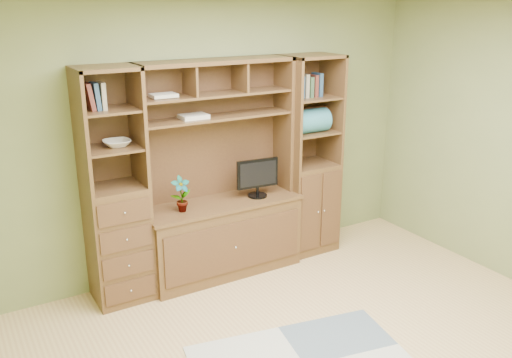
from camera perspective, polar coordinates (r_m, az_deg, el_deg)
room at (r=3.61m, az=9.74°, el=-2.05°), size 4.60×4.10×2.64m
center_hutch at (r=5.05m, az=-3.62°, el=0.71°), size 1.54×0.53×2.05m
left_tower at (r=4.74m, az=-14.66°, el=-1.02°), size 0.50×0.45×2.05m
right_tower at (r=5.60m, az=5.58°, el=2.40°), size 0.55×0.45×2.05m
monitor at (r=5.20m, az=0.15°, el=0.84°), size 0.44×0.23×0.52m
orchid at (r=4.89m, az=-7.88°, el=-1.60°), size 0.17×0.12×0.33m
magazines at (r=4.90m, az=-6.58°, el=6.56°), size 0.24×0.18×0.04m
bowl at (r=4.65m, az=-14.44°, el=3.67°), size 0.23×0.23×0.06m
blanket_teal at (r=5.44m, az=5.56°, el=6.10°), size 0.41×0.24×0.24m
blanket_red at (r=5.66m, az=6.44°, el=6.47°), size 0.40×0.22×0.22m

